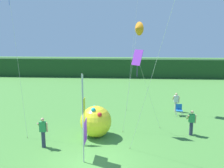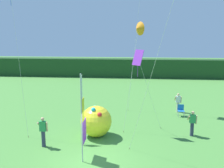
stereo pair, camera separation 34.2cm
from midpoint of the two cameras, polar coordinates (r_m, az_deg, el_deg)
name	(u,v)px [view 1 (the left image)]	position (r m, az deg, el deg)	size (l,w,h in m)	color
ground_plane	(92,162)	(13.31, -5.30, -17.01)	(120.00, 120.00, 0.00)	#478438
distant_treeline	(118,68)	(38.30, 0.99, 3.67)	(80.00, 2.40, 2.71)	#1E421E
banner_flag	(84,119)	(12.75, -7.07, -7.85)	(0.06, 1.03, 4.46)	#B7B7BC
person_near_banner	(176,102)	(21.53, 13.72, -3.88)	(0.55, 0.48, 1.56)	#B7B2A3
person_mid_field	(43,132)	(14.98, -15.85, -10.23)	(0.55, 0.48, 1.73)	#2D334C
person_far_left	(191,122)	(16.81, 16.84, -8.19)	(0.55, 0.48, 1.61)	#2D334C
inflatable_balloon	(96,121)	(15.91, -4.26, -8.35)	(1.94, 1.94, 1.97)	yellow
folding_chair	(179,109)	(20.63, 14.35, -5.47)	(0.51, 0.51, 0.89)	#BCBCC1
kite_purple_diamond_0	(138,60)	(16.07, 5.24, 5.40)	(2.02, 0.99, 5.33)	brown
kite_orange_delta_2	(137,29)	(16.85, 5.12, 12.22)	(1.26, 1.65, 7.07)	brown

